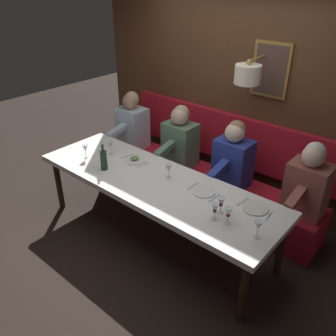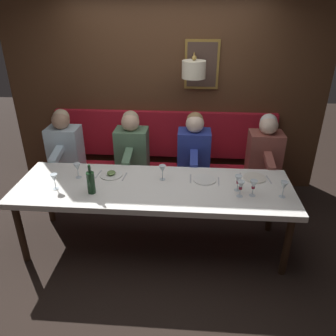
% 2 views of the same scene
% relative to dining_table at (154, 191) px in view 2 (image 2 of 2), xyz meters
% --- Properties ---
extents(ground_plane, '(12.00, 12.00, 0.00)m').
position_rel_dining_table_xyz_m(ground_plane, '(0.00, 0.00, -0.68)').
color(ground_plane, black).
extents(dining_table, '(0.90, 2.81, 0.74)m').
position_rel_dining_table_xyz_m(dining_table, '(0.00, 0.00, 0.00)').
color(dining_table, white).
rests_on(dining_table, ground_plane).
extents(banquette_bench, '(0.52, 3.01, 0.45)m').
position_rel_dining_table_xyz_m(banquette_bench, '(0.89, 0.00, -0.46)').
color(banquette_bench, red).
rests_on(banquette_bench, ground_plane).
extents(back_wall_panel, '(0.59, 4.21, 2.90)m').
position_rel_dining_table_xyz_m(back_wall_panel, '(1.46, -0.01, 0.68)').
color(back_wall_panel, '#51331E').
rests_on(back_wall_panel, ground_plane).
extents(diner_nearest, '(0.60, 0.40, 0.79)m').
position_rel_dining_table_xyz_m(diner_nearest, '(0.88, -1.27, 0.14)').
color(diner_nearest, '#934C42').
rests_on(diner_nearest, banquette_bench).
extents(diner_near, '(0.60, 0.40, 0.79)m').
position_rel_dining_table_xyz_m(diner_near, '(0.88, -0.40, 0.14)').
color(diner_near, '#283893').
rests_on(diner_near, banquette_bench).
extents(diner_middle, '(0.60, 0.40, 0.79)m').
position_rel_dining_table_xyz_m(diner_middle, '(0.88, 0.37, 0.14)').
color(diner_middle, '#567A5B').
rests_on(diner_middle, banquette_bench).
extents(diner_far, '(0.60, 0.40, 0.79)m').
position_rel_dining_table_xyz_m(diner_far, '(0.88, 1.24, 0.14)').
color(diner_far, silver).
rests_on(diner_far, banquette_bench).
extents(place_setting_0, '(0.24, 0.31, 0.01)m').
position_rel_dining_table_xyz_m(place_setting_0, '(0.15, -0.52, 0.07)').
color(place_setting_0, white).
rests_on(place_setting_0, dining_table).
extents(place_setting_1, '(0.24, 0.32, 0.05)m').
position_rel_dining_table_xyz_m(place_setting_1, '(0.18, 0.47, 0.07)').
color(place_setting_1, white).
rests_on(place_setting_1, dining_table).
extents(place_setting_2, '(0.24, 0.33, 0.01)m').
position_rel_dining_table_xyz_m(place_setting_2, '(0.23, -1.04, 0.07)').
color(place_setting_2, silver).
rests_on(place_setting_2, dining_table).
extents(wine_glass_0, '(0.07, 0.07, 0.16)m').
position_rel_dining_table_xyz_m(wine_glass_0, '(-0.03, -0.83, 0.18)').
color(wine_glass_0, silver).
rests_on(wine_glass_0, dining_table).
extents(wine_glass_1, '(0.07, 0.07, 0.16)m').
position_rel_dining_table_xyz_m(wine_glass_1, '(-0.12, -0.97, 0.18)').
color(wine_glass_1, silver).
rests_on(wine_glass_1, dining_table).
extents(wine_glass_2, '(0.07, 0.07, 0.16)m').
position_rel_dining_table_xyz_m(wine_glass_2, '(0.12, 0.81, 0.18)').
color(wine_glass_2, silver).
rests_on(wine_glass_2, dining_table).
extents(wine_glass_3, '(0.07, 0.07, 0.16)m').
position_rel_dining_table_xyz_m(wine_glass_3, '(-0.14, 0.96, 0.18)').
color(wine_glass_3, silver).
rests_on(wine_glass_3, dining_table).
extents(wine_glass_4, '(0.07, 0.07, 0.16)m').
position_rel_dining_table_xyz_m(wine_glass_4, '(0.14, -0.08, 0.18)').
color(wine_glass_4, silver).
rests_on(wine_glass_4, dining_table).
extents(wine_glass_5, '(0.07, 0.07, 0.16)m').
position_rel_dining_table_xyz_m(wine_glass_5, '(-0.12, -1.25, 0.18)').
color(wine_glass_5, silver).
rests_on(wine_glass_5, dining_table).
extents(wine_glass_6, '(0.07, 0.07, 0.16)m').
position_rel_dining_table_xyz_m(wine_glass_6, '(-0.14, -0.84, 0.18)').
color(wine_glass_6, silver).
rests_on(wine_glass_6, dining_table).
extents(wine_bottle, '(0.08, 0.08, 0.30)m').
position_rel_dining_table_xyz_m(wine_bottle, '(-0.18, 0.58, 0.18)').
color(wine_bottle, '#19381E').
rests_on(wine_bottle, dining_table).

